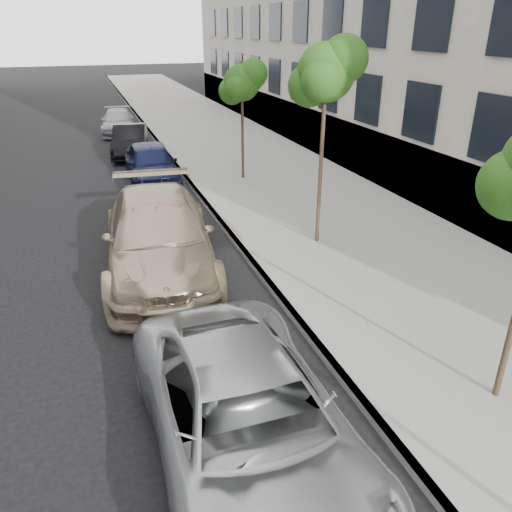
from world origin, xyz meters
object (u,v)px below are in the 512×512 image
tree_far (243,82)px  sedan_black (130,141)px  suv (159,236)px  minivan (249,422)px  sedan_blue (151,164)px  sedan_rear (118,122)px  tree_mid (327,73)px

tree_far → sedan_black: size_ratio=1.05×
suv → sedan_black: 12.22m
minivan → sedan_blue: (0.75, 13.70, 0.00)m
suv → sedan_rear: (0.58, 17.60, -0.26)m
tree_far → suv: 8.28m
tree_mid → suv: 5.49m
tree_mid → sedan_blue: (-3.33, 7.28, -3.65)m
suv → sedan_blue: (0.89, 7.39, -0.14)m
sedan_blue → sedan_black: (-0.26, 4.81, -0.08)m
tree_far → sedan_black: 7.25m
sedan_blue → sedan_rear: sedan_blue is taller
sedan_blue → sedan_rear: (-0.31, 10.21, -0.13)m
tree_mid → sedan_blue: bearing=114.6°
sedan_blue → sedan_black: sedan_blue is taller
suv → sedan_blue: 7.44m
sedan_black → sedan_rear: (-0.05, 5.40, -0.05)m
suv → sedan_blue: size_ratio=1.39×
sedan_blue → sedan_black: 4.82m
minivan → sedan_rear: bearing=88.9°
tree_mid → suv: bearing=-178.6°
minivan → sedan_blue: sedan_blue is taller
sedan_black → sedan_rear: 5.40m
tree_mid → suv: tree_mid is taller
tree_mid → sedan_rear: bearing=101.7°
tree_mid → sedan_rear: size_ratio=1.20×
minivan → sedan_rear: (0.44, 23.91, -0.12)m
sedan_blue → sedan_rear: bearing=93.2°
tree_mid → suv: size_ratio=0.84×
tree_mid → sedan_rear: (-3.64, 17.50, -3.78)m
tree_mid → minivan: bearing=-122.4°
suv → sedan_rear: 17.61m
sedan_black → sedan_rear: bearing=100.1°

